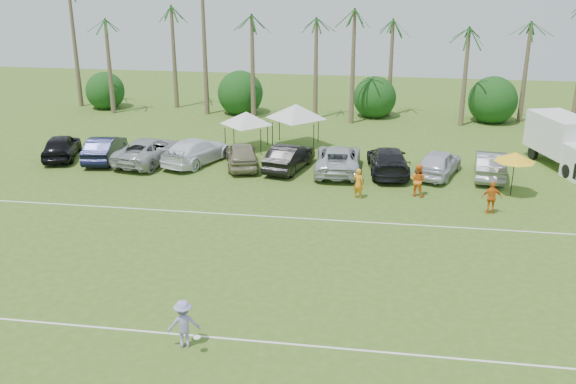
# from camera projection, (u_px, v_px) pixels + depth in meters

# --- Properties ---
(ground) EXTENTS (120.00, 120.00, 0.00)m
(ground) POSITION_uv_depth(u_px,v_px,m) (165.00, 367.00, 21.95)
(ground) COLOR #3F5E1C
(ground) RESTS_ON ground
(field_lines) EXTENTS (80.00, 12.10, 0.01)m
(field_lines) POSITION_uv_depth(u_px,v_px,m) (223.00, 264.00, 29.39)
(field_lines) COLOR white
(field_lines) RESTS_ON ground
(palm_tree_0) EXTENTS (2.40, 2.40, 8.90)m
(palm_tree_0) POSITION_uv_depth(u_px,v_px,m) (65.00, 26.00, 57.89)
(palm_tree_0) COLOR brown
(palm_tree_0) RESTS_ON ground
(palm_tree_1) EXTENTS (2.40, 2.40, 9.90)m
(palm_tree_1) POSITION_uv_depth(u_px,v_px,m) (117.00, 17.00, 56.87)
(palm_tree_1) COLOR brown
(palm_tree_1) RESTS_ON ground
(palm_tree_2) EXTENTS (2.40, 2.40, 10.90)m
(palm_tree_2) POSITION_uv_depth(u_px,v_px,m) (171.00, 8.00, 55.86)
(palm_tree_2) COLOR brown
(palm_tree_2) RESTS_ON ground
(palm_tree_4) EXTENTS (2.40, 2.40, 8.90)m
(palm_tree_4) POSITION_uv_depth(u_px,v_px,m) (261.00, 30.00, 55.29)
(palm_tree_4) COLOR brown
(palm_tree_4) RESTS_ON ground
(palm_tree_5) EXTENTS (2.40, 2.40, 9.90)m
(palm_tree_5) POSITION_uv_depth(u_px,v_px,m) (307.00, 20.00, 54.42)
(palm_tree_5) COLOR brown
(palm_tree_5) RESTS_ON ground
(palm_tree_6) EXTENTS (2.40, 2.40, 10.90)m
(palm_tree_6) POSITION_uv_depth(u_px,v_px,m) (354.00, 10.00, 53.55)
(palm_tree_6) COLOR brown
(palm_tree_6) RESTS_ON ground
(palm_tree_7) EXTENTS (2.40, 2.40, 11.90)m
(palm_tree_7) POSITION_uv_depth(u_px,v_px,m) (404.00, 0.00, 52.68)
(palm_tree_7) COLOR brown
(palm_tree_7) RESTS_ON ground
(palm_tree_8) EXTENTS (2.40, 2.40, 8.90)m
(palm_tree_8) POSITION_uv_depth(u_px,v_px,m) (463.00, 33.00, 52.84)
(palm_tree_8) COLOR brown
(palm_tree_8) RESTS_ON ground
(palm_tree_9) EXTENTS (2.40, 2.40, 9.90)m
(palm_tree_9) POSITION_uv_depth(u_px,v_px,m) (528.00, 23.00, 51.82)
(palm_tree_9) COLOR brown
(palm_tree_9) RESTS_ON ground
(bush_tree_0) EXTENTS (4.00, 4.00, 4.00)m
(bush_tree_0) POSITION_uv_depth(u_px,v_px,m) (108.00, 88.00, 60.32)
(bush_tree_0) COLOR brown
(bush_tree_0) RESTS_ON ground
(bush_tree_1) EXTENTS (4.00, 4.00, 4.00)m
(bush_tree_1) POSITION_uv_depth(u_px,v_px,m) (242.00, 92.00, 58.45)
(bush_tree_1) COLOR brown
(bush_tree_1) RESTS_ON ground
(bush_tree_2) EXTENTS (4.00, 4.00, 4.00)m
(bush_tree_2) POSITION_uv_depth(u_px,v_px,m) (375.00, 96.00, 56.71)
(bush_tree_2) COLOR brown
(bush_tree_2) RESTS_ON ground
(bush_tree_3) EXTENTS (4.00, 4.00, 4.00)m
(bush_tree_3) POSITION_uv_depth(u_px,v_px,m) (492.00, 100.00, 55.27)
(bush_tree_3) COLOR brown
(bush_tree_3) RESTS_ON ground
(sideline_player_a) EXTENTS (0.77, 0.65, 1.80)m
(sideline_player_a) POSITION_uv_depth(u_px,v_px,m) (358.00, 183.00, 37.23)
(sideline_player_a) COLOR orange
(sideline_player_a) RESTS_ON ground
(sideline_player_b) EXTENTS (1.16, 1.06, 1.94)m
(sideline_player_b) POSITION_uv_depth(u_px,v_px,m) (418.00, 180.00, 37.56)
(sideline_player_b) COLOR orange
(sideline_player_b) RESTS_ON ground
(sideline_player_c) EXTENTS (1.10, 0.50, 1.83)m
(sideline_player_c) POSITION_uv_depth(u_px,v_px,m) (492.00, 198.00, 34.94)
(sideline_player_c) COLOR orange
(sideline_player_c) RESTS_ON ground
(box_truck) EXTENTS (4.32, 6.89, 3.33)m
(box_truck) POSITION_uv_depth(u_px,v_px,m) (566.00, 141.00, 42.58)
(box_truck) COLOR white
(box_truck) RESTS_ON ground
(canopy_tent_left) EXTENTS (4.03, 4.03, 3.27)m
(canopy_tent_left) POSITION_uv_depth(u_px,v_px,m) (246.00, 112.00, 46.33)
(canopy_tent_left) COLOR black
(canopy_tent_left) RESTS_ON ground
(canopy_tent_right) EXTENTS (4.62, 4.62, 3.74)m
(canopy_tent_right) POSITION_uv_depth(u_px,v_px,m) (296.00, 104.00, 46.87)
(canopy_tent_right) COLOR black
(canopy_tent_right) RESTS_ON ground
(market_umbrella) EXTENTS (2.38, 2.38, 2.65)m
(market_umbrella) POSITION_uv_depth(u_px,v_px,m) (515.00, 157.00, 37.14)
(market_umbrella) COLOR black
(market_umbrella) RESTS_ON ground
(frisbee_player) EXTENTS (1.40, 1.03, 1.83)m
(frisbee_player) POSITION_uv_depth(u_px,v_px,m) (184.00, 324.00, 22.83)
(frisbee_player) COLOR #958CC6
(frisbee_player) RESTS_ON ground
(parked_car_0) EXTENTS (3.32, 5.41, 1.72)m
(parked_car_0) POSITION_uv_depth(u_px,v_px,m) (61.00, 146.00, 44.80)
(parked_car_0) COLOR black
(parked_car_0) RESTS_ON ground
(parked_car_1) EXTENTS (2.49, 5.41, 1.72)m
(parked_car_1) POSITION_uv_depth(u_px,v_px,m) (105.00, 148.00, 44.29)
(parked_car_1) COLOR black
(parked_car_1) RESTS_ON ground
(parked_car_2) EXTENTS (3.88, 6.59, 1.72)m
(parked_car_2) POSITION_uv_depth(u_px,v_px,m) (150.00, 150.00, 43.85)
(parked_car_2) COLOR #A5A5A8
(parked_car_2) RESTS_ON ground
(parked_car_3) EXTENTS (4.34, 6.39, 1.72)m
(parked_car_3) POSITION_uv_depth(u_px,v_px,m) (197.00, 151.00, 43.73)
(parked_car_3) COLOR white
(parked_car_3) RESTS_ON ground
(parked_car_4) EXTENTS (3.36, 5.41, 1.72)m
(parked_car_4) POSITION_uv_depth(u_px,v_px,m) (242.00, 154.00, 42.92)
(parked_car_4) COLOR gray
(parked_car_4) RESTS_ON ground
(parked_car_5) EXTENTS (2.94, 5.49, 1.72)m
(parked_car_5) POSITION_uv_depth(u_px,v_px,m) (289.00, 157.00, 42.40)
(parked_car_5) COLOR black
(parked_car_5) RESTS_ON ground
(parked_car_6) EXTENTS (3.15, 6.31, 1.72)m
(parked_car_6) POSITION_uv_depth(u_px,v_px,m) (338.00, 159.00, 41.96)
(parked_car_6) COLOR #B7BABE
(parked_car_6) RESTS_ON ground
(parked_car_7) EXTENTS (3.05, 6.15, 1.72)m
(parked_car_7) POSITION_uv_depth(u_px,v_px,m) (388.00, 160.00, 41.64)
(parked_car_7) COLOR black
(parked_car_7) RESTS_ON ground
(parked_car_8) EXTENTS (3.56, 5.43, 1.72)m
(parked_car_8) POSITION_uv_depth(u_px,v_px,m) (439.00, 163.00, 41.13)
(parked_car_8) COLOR silver
(parked_car_8) RESTS_ON ground
(parked_car_9) EXTENTS (2.39, 5.39, 1.72)m
(parked_car_9) POSITION_uv_depth(u_px,v_px,m) (490.00, 164.00, 40.83)
(parked_car_9) COLOR slate
(parked_car_9) RESTS_ON ground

